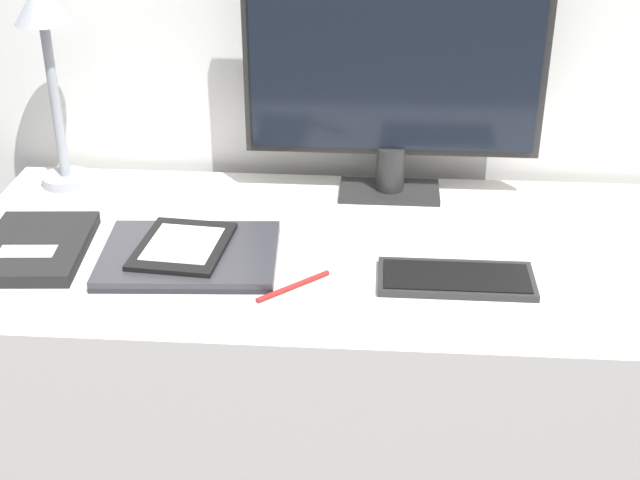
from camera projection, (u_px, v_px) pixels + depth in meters
name	position (u px, v px, depth m)	size (l,w,h in m)	color
desk	(357.00, 406.00, 1.77)	(1.47, 0.64, 0.71)	silver
monitor	(394.00, 64.00, 1.68)	(0.58, 0.11, 0.50)	#262626
keyboard	(456.00, 279.00, 1.49)	(0.26, 0.12, 0.01)	#282828
laptop	(190.00, 255.00, 1.56)	(0.32, 0.25, 0.02)	#232328
ereader	(183.00, 246.00, 1.55)	(0.17, 0.20, 0.01)	black
desk_lamp	(47.00, 42.00, 1.71)	(0.11, 0.11, 0.41)	#999EA8
notebook	(35.00, 248.00, 1.58)	(0.20, 0.26, 0.02)	black
pen	(293.00, 286.00, 1.47)	(0.11, 0.11, 0.01)	maroon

